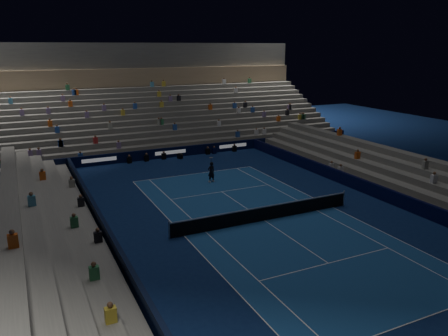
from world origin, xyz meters
TOP-DOWN VIEW (x-y plane):
  - ground at (0.00, 0.00)m, footprint 90.00×90.00m
  - court_surface at (0.00, 0.00)m, footprint 10.97×23.77m
  - sponsor_barrier_far at (0.00, 18.50)m, footprint 44.00×0.25m
  - sponsor_barrier_east at (9.70, 0.00)m, footprint 0.25×37.00m
  - sponsor_barrier_west at (-9.70, 0.00)m, footprint 0.25×37.00m
  - grandstand_main at (0.00, 27.90)m, footprint 44.00×15.20m
  - grandstand_east at (13.17, 0.00)m, footprint 5.00×37.00m
  - grandstand_west at (-13.17, 0.00)m, footprint 5.00×37.00m
  - tennis_net at (0.00, 0.00)m, footprint 12.90×0.10m
  - tennis_player at (0.33, 9.11)m, footprint 0.66×0.47m
  - broadcast_camera at (0.72, 17.55)m, footprint 0.55×0.90m

SIDE VIEW (x-z plane):
  - ground at x=0.00m, z-range 0.00..0.00m
  - court_surface at x=0.00m, z-range 0.00..0.01m
  - broadcast_camera at x=0.72m, z-range 0.01..0.53m
  - sponsor_barrier_far at x=0.00m, z-range 0.00..1.00m
  - sponsor_barrier_east at x=9.70m, z-range 0.00..1.00m
  - sponsor_barrier_west at x=-9.70m, z-range 0.00..1.00m
  - tennis_net at x=0.00m, z-range -0.05..1.05m
  - tennis_player at x=0.33m, z-range 0.00..1.69m
  - grandstand_east at x=13.17m, z-range -0.33..2.17m
  - grandstand_west at x=-13.17m, z-range -0.33..2.17m
  - grandstand_main at x=0.00m, z-range -2.22..8.98m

